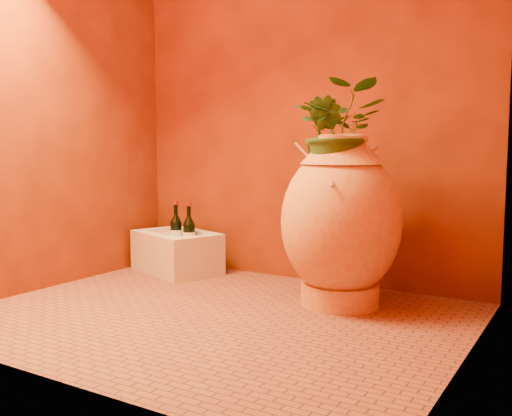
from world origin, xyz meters
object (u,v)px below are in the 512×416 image
Objects in this scene: amphora at (341,221)px; wine_bottle_b at (176,232)px; wine_bottle_a at (189,233)px; wall_tap at (349,163)px; stone_basin at (177,253)px; wine_bottle_c at (189,234)px.

amphora reaches higher than wine_bottle_b.
wall_tap reaches higher than wine_bottle_a.
wall_tap is at bearing 106.11° from amphora.
wine_bottle_c is (0.12, -0.01, 0.14)m from stone_basin.
amphora is 2.73× the size of wine_bottle_c.
wine_bottle_b is at bearing 136.01° from stone_basin.
wine_bottle_c is at bearing -169.66° from wall_tap.
wine_bottle_a reaches higher than stone_basin.
wine_bottle_a is (0.07, 0.05, 0.14)m from stone_basin.
wine_bottle_c is (-1.20, 0.19, -0.19)m from amphora.
amphora is at bearing -8.61° from stone_basin.
wall_tap is at bearing 8.64° from stone_basin.
amphora is at bearing -9.30° from wine_bottle_b.
amphora is at bearing -73.89° from wall_tap.
amphora reaches higher than wine_bottle_c.
wall_tap reaches higher than wine_bottle_c.
stone_basin is 4.53× the size of wall_tap.
amphora reaches higher than stone_basin.
wall_tap is at bearing 7.61° from wine_bottle_b.
wine_bottle_a is at bearing 33.34° from stone_basin.
wine_bottle_c is 2.22× the size of wall_tap.
wine_bottle_c reaches higher than wine_bottle_a.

